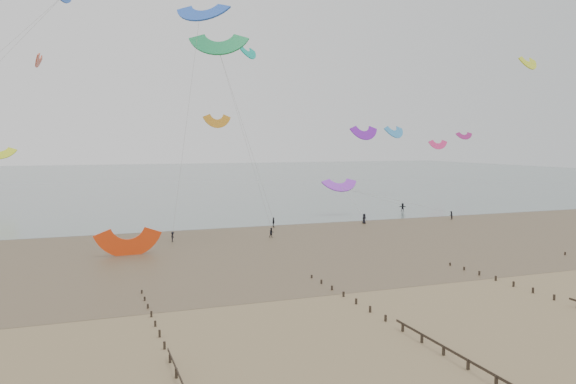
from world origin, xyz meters
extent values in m
plane|color=brown|center=(0.00, 0.00, 0.00)|extent=(500.00, 500.00, 0.00)
plane|color=#475654|center=(0.00, 200.00, 0.03)|extent=(500.00, 500.00, 0.00)
plane|color=#473A28|center=(0.00, 35.00, 0.01)|extent=(500.00, 500.00, 0.00)
ellipsoid|color=slate|center=(-18.00, 22.00, 0.01)|extent=(23.60, 14.36, 0.01)
ellipsoid|color=slate|center=(12.00, 38.00, 0.01)|extent=(33.64, 18.32, 0.01)
ellipsoid|color=slate|center=(45.00, 30.00, 0.01)|extent=(19.65, 13.67, 0.01)
cube|color=black|center=(-14.00, -9.05, 0.29)|extent=(0.16, 0.16, 0.68)
cube|color=black|center=(-14.00, -6.42, 0.28)|extent=(0.16, 0.16, 0.65)
cube|color=black|center=(-14.00, -3.79, 0.26)|extent=(0.16, 0.16, 0.62)
cube|color=black|center=(-14.00, -1.16, 0.25)|extent=(0.16, 0.16, 0.59)
cube|color=black|center=(-14.00, 1.47, 0.23)|extent=(0.16, 0.16, 0.57)
cube|color=black|center=(-14.00, 4.11, 0.22)|extent=(0.16, 0.16, 0.54)
cube|color=black|center=(-14.00, 6.74, 0.20)|extent=(0.16, 0.16, 0.51)
cube|color=black|center=(-14.00, 9.37, 0.19)|extent=(0.16, 0.16, 0.48)
cube|color=black|center=(-14.00, 12.00, 0.17)|extent=(0.16, 0.16, 0.45)
cube|color=black|center=(4.00, -16.95, 0.33)|extent=(0.16, 0.16, 0.77)
cube|color=black|center=(4.00, -14.32, 0.32)|extent=(0.16, 0.16, 0.74)
cube|color=black|center=(4.00, -11.68, 0.31)|extent=(0.16, 0.16, 0.71)
cube|color=black|center=(4.00, -9.05, 0.29)|extent=(0.16, 0.16, 0.68)
cube|color=black|center=(4.00, -6.42, 0.28)|extent=(0.16, 0.16, 0.65)
cube|color=black|center=(4.00, -3.79, 0.26)|extent=(0.16, 0.16, 0.62)
cube|color=black|center=(4.00, -1.16, 0.25)|extent=(0.16, 0.16, 0.59)
cube|color=black|center=(4.00, 1.47, 0.23)|extent=(0.16, 0.16, 0.57)
cube|color=black|center=(4.00, 4.11, 0.22)|extent=(0.16, 0.16, 0.54)
cube|color=black|center=(4.00, 6.74, 0.20)|extent=(0.16, 0.16, 0.51)
cube|color=black|center=(4.00, 9.37, 0.19)|extent=(0.16, 0.16, 0.48)
cube|color=black|center=(4.00, 12.00, 0.17)|extent=(0.16, 0.16, 0.45)
cube|color=black|center=(22.00, -3.79, 0.26)|extent=(0.16, 0.16, 0.62)
cube|color=black|center=(22.00, -1.16, 0.25)|extent=(0.16, 0.16, 0.59)
cube|color=black|center=(22.00, 1.47, 0.23)|extent=(0.16, 0.16, 0.57)
cube|color=black|center=(22.00, 4.11, 0.22)|extent=(0.16, 0.16, 0.54)
cube|color=black|center=(22.00, 6.74, 0.20)|extent=(0.16, 0.16, 0.51)
cube|color=black|center=(22.00, 9.37, 0.19)|extent=(0.16, 0.16, 0.48)
cube|color=black|center=(22.00, 12.00, 0.17)|extent=(0.16, 0.16, 0.45)
cube|color=black|center=(40.00, 12.00, 0.17)|extent=(0.16, 0.16, 0.45)
imported|color=black|center=(8.28, 38.37, 0.77)|extent=(0.76, 0.60, 1.54)
imported|color=black|center=(28.89, 46.74, 0.92)|extent=(0.82, 1.03, 1.84)
imported|color=black|center=(47.14, 45.86, 0.81)|extent=(1.00, 0.97, 1.62)
imported|color=black|center=(11.94, 48.17, 0.89)|extent=(0.86, 1.12, 1.78)
imported|color=black|center=(-6.73, 39.81, 0.76)|extent=(0.94, 1.14, 1.53)
imported|color=black|center=(45.23, 60.06, 0.90)|extent=(1.73, 0.80, 1.80)
camera|label=1|loc=(-19.22, -43.33, 14.72)|focal=35.00mm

